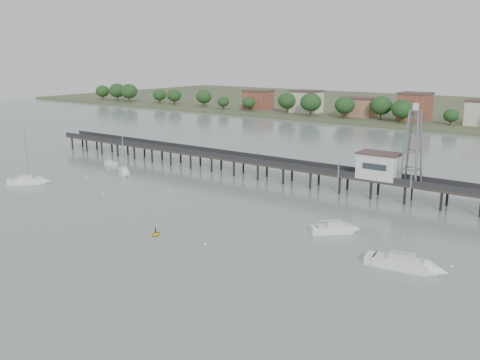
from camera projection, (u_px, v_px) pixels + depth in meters
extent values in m
plane|color=slate|center=(48.00, 258.00, 76.91)|extent=(500.00, 500.00, 0.00)
cube|color=#2D2823|center=(275.00, 165.00, 122.90)|extent=(150.00, 5.00, 0.50)
cube|color=#333335|center=(269.00, 163.00, 120.84)|extent=(150.00, 0.12, 1.10)
cube|color=#333335|center=(281.00, 160.00, 124.59)|extent=(150.00, 0.12, 1.10)
cylinder|color=black|center=(72.00, 143.00, 164.25)|extent=(0.50, 0.50, 4.40)
cylinder|color=black|center=(82.00, 142.00, 167.22)|extent=(0.50, 0.50, 4.40)
cylinder|color=black|center=(270.00, 174.00, 121.87)|extent=(0.50, 0.50, 4.40)
cylinder|color=black|center=(279.00, 171.00, 124.84)|extent=(0.50, 0.50, 4.40)
cube|color=silver|center=(379.00, 166.00, 107.76)|extent=(8.00, 5.00, 5.00)
cube|color=#4C3833|center=(380.00, 153.00, 107.14)|extent=(8.40, 5.40, 0.30)
cube|color=slate|center=(416.00, 110.00, 101.30)|extent=(1.80, 1.80, 0.30)
cube|color=silver|center=(416.00, 106.00, 101.12)|extent=(0.90, 0.90, 1.20)
cube|color=white|center=(401.00, 265.00, 73.13)|extent=(7.84, 3.93, 1.65)
cone|color=white|center=(437.00, 271.00, 70.93)|extent=(3.50, 3.32, 2.92)
cube|color=silver|center=(401.00, 257.00, 72.86)|extent=(3.63, 2.77, 0.75)
cylinder|color=#A5A8AA|center=(409.00, 210.00, 71.07)|extent=(0.18, 0.18, 14.08)
cylinder|color=#A5A8AA|center=(392.00, 251.00, 73.32)|extent=(4.36, 0.72, 0.12)
cube|color=white|center=(27.00, 182.00, 120.43)|extent=(6.38, 6.15, 1.65)
cone|color=white|center=(45.00, 181.00, 120.83)|extent=(3.64, 3.63, 2.48)
cube|color=silver|center=(26.00, 177.00, 120.16)|extent=(3.44, 3.39, 0.75)
cylinder|color=#A5A8AA|center=(26.00, 152.00, 118.90)|extent=(0.18, 0.18, 11.98)
cylinder|color=#A5A8AA|center=(21.00, 174.00, 119.92)|extent=(2.82, 2.61, 0.12)
cube|color=white|center=(124.00, 173.00, 129.67)|extent=(4.76, 3.66, 1.65)
cone|color=white|center=(126.00, 175.00, 127.20)|extent=(2.47, 2.42, 1.74)
cube|color=silver|center=(123.00, 168.00, 129.39)|extent=(2.41, 2.17, 0.75)
cylinder|color=#A5A8AA|center=(123.00, 153.00, 128.23)|extent=(0.18, 0.18, 8.39)
cylinder|color=#A5A8AA|center=(123.00, 165.00, 129.93)|extent=(2.35, 1.35, 0.12)
cube|color=white|center=(333.00, 230.00, 87.40)|extent=(5.77, 5.76, 1.65)
cone|color=white|center=(355.00, 229.00, 87.91)|extent=(3.34, 3.34, 2.28)
cube|color=silver|center=(334.00, 223.00, 87.13)|extent=(3.14, 3.13, 0.75)
cylinder|color=#A5A8AA|center=(337.00, 193.00, 86.00)|extent=(0.18, 0.18, 11.00)
cylinder|color=#A5A8AA|center=(328.00, 220.00, 86.86)|extent=(2.51, 2.50, 0.12)
cube|color=white|center=(111.00, 164.00, 140.63)|extent=(3.78, 1.60, 1.05)
cube|color=silver|center=(109.00, 161.00, 140.98)|extent=(1.27, 1.27, 0.63)
imported|color=yellow|center=(156.00, 235.00, 86.56)|extent=(1.78, 1.13, 2.41)
imported|color=black|center=(156.00, 235.00, 86.56)|extent=(0.83, 1.19, 0.27)
ellipsoid|color=#F7ECC0|center=(86.00, 177.00, 126.82)|extent=(0.56, 0.56, 0.39)
ellipsoid|color=#F7ECC0|center=(451.00, 266.00, 73.66)|extent=(0.56, 0.56, 0.39)
ellipsoid|color=#F7ECC0|center=(205.00, 244.00, 82.16)|extent=(0.56, 0.56, 0.39)
ellipsoid|color=#F7ECC0|center=(170.00, 191.00, 114.04)|extent=(0.56, 0.56, 0.39)
ellipsoid|color=#F7ECC0|center=(103.00, 194.00, 111.64)|extent=(0.56, 0.56, 0.39)
cube|color=#475133|center=(476.00, 111.00, 268.12)|extent=(500.00, 170.00, 1.40)
cube|color=brown|center=(258.00, 100.00, 270.75)|extent=(13.00, 10.50, 9.00)
cube|color=brown|center=(306.00, 103.00, 254.50)|extent=(13.00, 10.50, 9.00)
cube|color=brown|center=(359.00, 106.00, 238.82)|extent=(13.00, 10.50, 9.00)
cube|color=brown|center=(415.00, 110.00, 224.31)|extent=(13.00, 10.50, 9.00)
ellipsoid|color=#1A3515|center=(198.00, 98.00, 278.73)|extent=(8.00, 8.00, 6.80)
ellipsoid|color=#1A3515|center=(429.00, 113.00, 209.06)|extent=(8.00, 8.00, 6.80)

